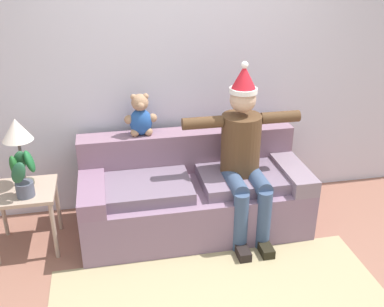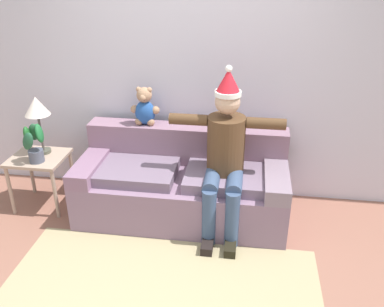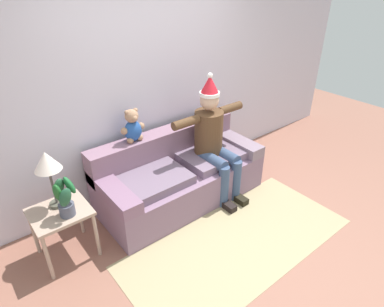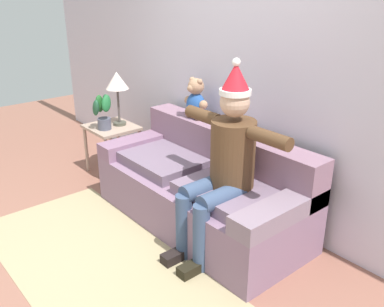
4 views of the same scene
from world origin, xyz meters
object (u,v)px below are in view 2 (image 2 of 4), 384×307
Objects in this scene: side_table at (39,164)px; table_lamp at (37,109)px; person_seated at (225,152)px; couch at (183,183)px; potted_plant at (34,143)px; teddy_bear at (145,108)px.

table_lamp is at bearing 78.77° from side_table.
side_table is 0.94× the size of table_lamp.
couch is at bearing 158.27° from person_seated.
couch is at bearing 7.32° from potted_plant.
person_seated is (0.41, -0.16, 0.44)m from couch.
person_seated is at bearing 0.50° from potted_plant.
person_seated reaches higher than couch.
couch is 0.62m from person_seated.
side_table is 0.55m from table_lamp.
couch is at bearing -32.52° from teddy_bear.
teddy_bear is 0.70× the size of side_table.
potted_plant is (0.03, -0.21, -0.26)m from table_lamp.
teddy_bear is at bearing 152.56° from person_seated.
person_seated reaches higher than potted_plant.
person_seated is 2.78× the size of side_table.
person_seated is 3.76× the size of potted_plant.
teddy_bear reaches higher than side_table.
person_seated is at bearing -27.44° from teddy_bear.
couch is at bearing 2.68° from side_table.
teddy_bear is at bearing 24.52° from potted_plant.
couch is 1.57m from table_lamp.
table_lamp is at bearing -166.67° from teddy_bear.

